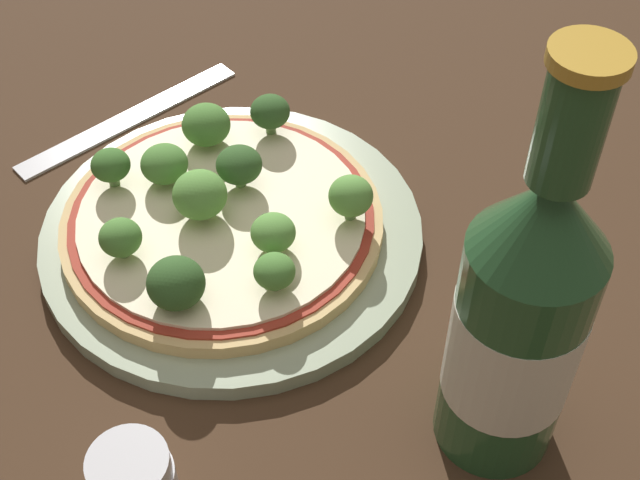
# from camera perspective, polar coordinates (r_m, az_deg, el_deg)

# --- Properties ---
(ground_plane) EXTENTS (3.00, 3.00, 0.00)m
(ground_plane) POSITION_cam_1_polar(r_m,az_deg,el_deg) (0.58, -4.89, -1.19)
(ground_plane) COLOR #3D2819
(plate) EXTENTS (0.25, 0.25, 0.01)m
(plate) POSITION_cam_1_polar(r_m,az_deg,el_deg) (0.58, -5.60, 0.41)
(plate) COLOR #93A384
(plate) RESTS_ON ground_plane
(pizza) EXTENTS (0.21, 0.21, 0.01)m
(pizza) POSITION_cam_1_polar(r_m,az_deg,el_deg) (0.57, -6.27, 1.25)
(pizza) COLOR tan
(pizza) RESTS_ON plate
(broccoli_floret_0) EXTENTS (0.03, 0.03, 0.03)m
(broccoli_floret_0) POSITION_cam_1_polar(r_m,az_deg,el_deg) (0.51, -9.21, -2.76)
(broccoli_floret_0) COLOR #6B8E51
(broccoli_floret_0) RESTS_ON pizza
(broccoli_floret_1) EXTENTS (0.03, 0.03, 0.03)m
(broccoli_floret_1) POSITION_cam_1_polar(r_m,az_deg,el_deg) (0.55, 1.98, 2.81)
(broccoli_floret_1) COLOR #6B8E51
(broccoli_floret_1) RESTS_ON pizza
(broccoli_floret_2) EXTENTS (0.03, 0.03, 0.03)m
(broccoli_floret_2) POSITION_cam_1_polar(r_m,az_deg,el_deg) (0.56, -7.70, 2.88)
(broccoli_floret_2) COLOR #6B8E51
(broccoli_floret_2) RESTS_ON pizza
(broccoli_floret_3) EXTENTS (0.03, 0.03, 0.03)m
(broccoli_floret_3) POSITION_cam_1_polar(r_m,az_deg,el_deg) (0.54, -12.65, 0.14)
(broccoli_floret_3) COLOR #6B8E51
(broccoli_floret_3) RESTS_ON pizza
(broccoli_floret_4) EXTENTS (0.03, 0.03, 0.03)m
(broccoli_floret_4) POSITION_cam_1_polar(r_m,az_deg,el_deg) (0.59, -13.25, 4.67)
(broccoli_floret_4) COLOR #6B8E51
(broccoli_floret_4) RESTS_ON pizza
(broccoli_floret_5) EXTENTS (0.03, 0.03, 0.03)m
(broccoli_floret_5) POSITION_cam_1_polar(r_m,az_deg,el_deg) (0.61, -3.22, 8.18)
(broccoli_floret_5) COLOR #6B8E51
(broccoli_floret_5) RESTS_ON pizza
(broccoli_floret_6) EXTENTS (0.03, 0.03, 0.03)m
(broccoli_floret_6) POSITION_cam_1_polar(r_m,az_deg,el_deg) (0.58, -5.20, 4.80)
(broccoli_floret_6) COLOR #6B8E51
(broccoli_floret_6) RESTS_ON pizza
(broccoli_floret_7) EXTENTS (0.03, 0.03, 0.02)m
(broccoli_floret_7) POSITION_cam_1_polar(r_m,az_deg,el_deg) (0.54, -3.02, 0.46)
(broccoli_floret_7) COLOR #6B8E51
(broccoli_floret_7) RESTS_ON pizza
(broccoli_floret_8) EXTENTS (0.03, 0.03, 0.03)m
(broccoli_floret_8) POSITION_cam_1_polar(r_m,az_deg,el_deg) (0.61, -7.30, 7.32)
(broccoli_floret_8) COLOR #6B8E51
(broccoli_floret_8) RESTS_ON pizza
(broccoli_floret_9) EXTENTS (0.02, 0.02, 0.02)m
(broccoli_floret_9) POSITION_cam_1_polar(r_m,az_deg,el_deg) (0.52, -2.51, -1.87)
(broccoli_floret_9) COLOR #6B8E51
(broccoli_floret_9) RESTS_ON pizza
(broccoli_floret_10) EXTENTS (0.03, 0.03, 0.03)m
(broccoli_floret_10) POSITION_cam_1_polar(r_m,az_deg,el_deg) (0.59, -9.93, 4.81)
(broccoli_floret_10) COLOR #6B8E51
(broccoli_floret_10) RESTS_ON pizza
(beer_bottle) EXTENTS (0.06, 0.06, 0.25)m
(beer_bottle) POSITION_cam_1_polar(r_m,az_deg,el_deg) (0.43, 12.61, -5.15)
(beer_bottle) COLOR #234C28
(beer_bottle) RESTS_ON ground_plane
(fork) EXTENTS (0.07, 0.18, 0.00)m
(fork) POSITION_cam_1_polar(r_m,az_deg,el_deg) (0.69, -12.09, 7.66)
(fork) COLOR silver
(fork) RESTS_ON ground_plane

